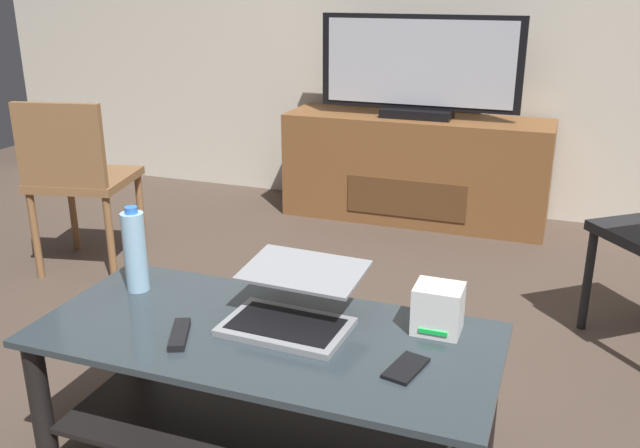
{
  "coord_description": "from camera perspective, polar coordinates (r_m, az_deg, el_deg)",
  "views": [
    {
      "loc": [
        0.76,
        -1.77,
        1.37
      ],
      "look_at": [
        0.01,
        0.27,
        0.6
      ],
      "focal_mm": 38.5,
      "sensor_mm": 36.0,
      "label": 1
    }
  ],
  "objects": [
    {
      "name": "side_chair",
      "position": [
        3.5,
        -19.56,
        3.9
      ],
      "size": [
        0.52,
        0.52,
        0.86
      ],
      "color": "brown",
      "rests_on": "ground"
    },
    {
      "name": "tv_remote",
      "position": [
        1.93,
        -11.6,
        -8.98
      ],
      "size": [
        0.11,
        0.16,
        0.02
      ],
      "primitive_type": "cube",
      "rotation": [
        0.0,
        0.0,
        0.42
      ],
      "color": "black",
      "rests_on": "coffee_table"
    },
    {
      "name": "laptop",
      "position": [
        1.96,
        -2.24,
        -6.62
      ],
      "size": [
        0.36,
        0.37,
        0.15
      ],
      "color": "gray",
      "rests_on": "coffee_table"
    },
    {
      "name": "media_cabinet",
      "position": [
        4.17,
        7.92,
        4.59
      ],
      "size": [
        1.56,
        0.44,
        0.63
      ],
      "color": "brown",
      "rests_on": "ground"
    },
    {
      "name": "television",
      "position": [
        4.04,
        8.24,
        12.62
      ],
      "size": [
        1.16,
        0.2,
        0.58
      ],
      "color": "black",
      "rests_on": "media_cabinet"
    },
    {
      "name": "router_box",
      "position": [
        1.93,
        9.78,
        -6.95
      ],
      "size": [
        0.13,
        0.12,
        0.14
      ],
      "color": "white",
      "rests_on": "coffee_table"
    },
    {
      "name": "cell_phone",
      "position": [
        1.77,
        7.15,
        -11.79
      ],
      "size": [
        0.1,
        0.15,
        0.01
      ],
      "primitive_type": "cube",
      "rotation": [
        0.0,
        0.0,
        -0.23
      ],
      "color": "black",
      "rests_on": "coffee_table"
    },
    {
      "name": "water_bottle_near",
      "position": [
        2.2,
        -15.12,
        -2.18
      ],
      "size": [
        0.07,
        0.07,
        0.27
      ],
      "color": "#99C6E5",
      "rests_on": "coffee_table"
    },
    {
      "name": "coffee_table",
      "position": [
        2.01,
        -4.53,
        -12.53
      ],
      "size": [
        1.29,
        0.58,
        0.45
      ],
      "color": "#2D383D",
      "rests_on": "ground"
    },
    {
      "name": "ground_plane",
      "position": [
        2.36,
        -2.67,
        -16.04
      ],
      "size": [
        7.68,
        7.68,
        0.0
      ],
      "primitive_type": "plane",
      "color": "#4C3D33"
    }
  ]
}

